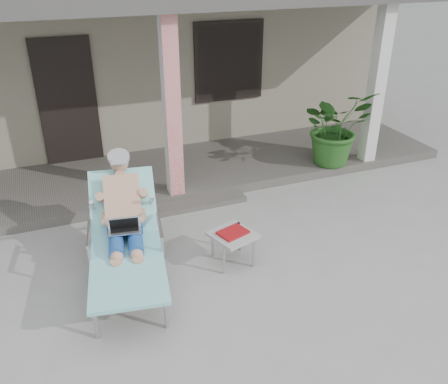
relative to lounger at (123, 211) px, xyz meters
name	(u,v)px	position (x,y,z in m)	size (l,w,h in m)	color
ground	(227,280)	(1.04, -0.58, -0.84)	(60.00, 60.00, 0.00)	#9E9E99
house	(117,43)	(1.04, 5.91, 0.82)	(10.40, 5.40, 3.30)	#9E947D
porch_deck	(162,174)	(1.04, 2.42, -0.77)	(10.00, 2.00, 0.15)	#605B56
porch_overhang	(152,3)	(1.04, 2.36, 1.94)	(10.00, 2.30, 2.85)	silver
porch_step	(182,207)	(1.04, 1.27, -0.81)	(2.00, 0.30, 0.07)	#605B56
lounger	(123,211)	(0.00, 0.00, 0.00)	(1.10, 2.17, 1.37)	#B7B7BC
side_table	(233,236)	(1.25, -0.24, -0.48)	(0.61, 0.61, 0.44)	#A7A8A3
potted_palm	(335,127)	(3.89, 1.67, -0.04)	(1.17, 1.01, 1.30)	#26591E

